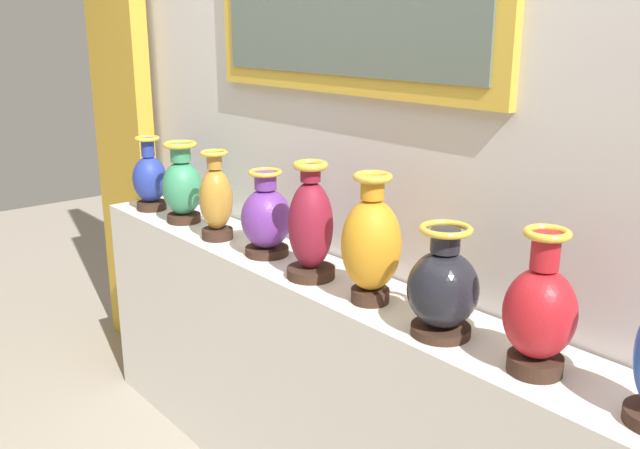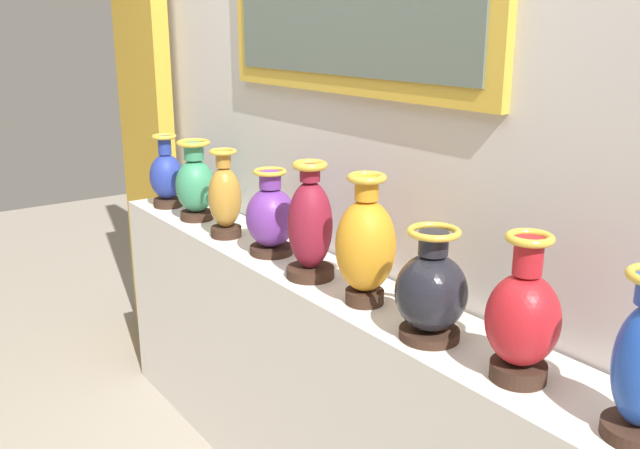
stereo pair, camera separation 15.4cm
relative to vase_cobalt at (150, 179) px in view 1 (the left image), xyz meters
The scene contains 11 objects.
display_shelf 1.25m from the vase_cobalt, ahead, with size 2.60×0.31×0.89m, color silver.
back_wall 1.23m from the vase_cobalt, 12.99° to the left, with size 4.04×0.14×3.00m.
curtain_gold 0.56m from the vase_cobalt, 165.83° to the left, with size 0.51×0.08×2.13m, color gold.
vase_cobalt is the anchor object (origin of this frame).
vase_jade 0.27m from the vase_cobalt, ahead, with size 0.16×0.16×0.33m.
vase_ochre 0.56m from the vase_cobalt, ahead, with size 0.13×0.13×0.34m.
vase_violet 0.83m from the vase_cobalt, ahead, with size 0.18×0.18×0.31m.
vase_burgundy 1.11m from the vase_cobalt, ahead, with size 0.16×0.16×0.38m.
vase_amber 1.38m from the vase_cobalt, ahead, with size 0.18×0.18×0.39m.
vase_onyx 1.66m from the vase_cobalt, ahead, with size 0.19×0.19×0.30m.
vase_crimson 1.94m from the vase_cobalt, ahead, with size 0.17×0.17×0.35m.
Camera 1 is at (1.63, -1.36, 1.68)m, focal length 38.75 mm.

